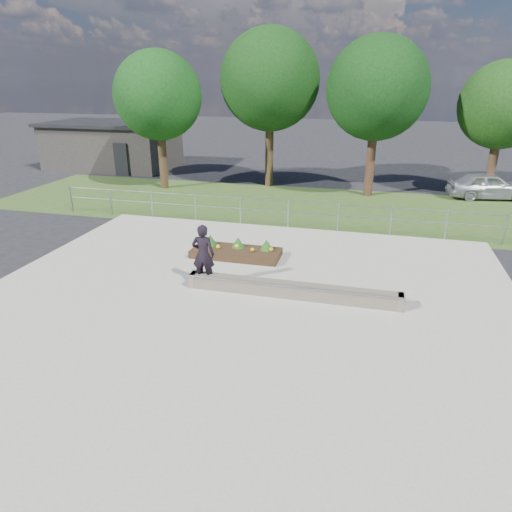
% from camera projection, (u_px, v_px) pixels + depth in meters
% --- Properties ---
extents(ground, '(120.00, 120.00, 0.00)m').
position_uv_depth(ground, '(234.00, 315.00, 11.85)').
color(ground, black).
rests_on(ground, ground).
extents(grass_verge, '(30.00, 8.00, 0.02)m').
position_uv_depth(grass_verge, '(301.00, 206.00, 21.76)').
color(grass_verge, '#304A1D').
rests_on(grass_verge, ground).
extents(concrete_slab, '(15.00, 15.00, 0.06)m').
position_uv_depth(concrete_slab, '(234.00, 314.00, 11.84)').
color(concrete_slab, '#A39F90').
rests_on(concrete_slab, ground).
extents(fence, '(20.06, 0.06, 1.20)m').
position_uv_depth(fence, '(288.00, 210.00, 18.33)').
color(fence, gray).
rests_on(fence, ground).
extents(building, '(8.40, 5.40, 3.00)m').
position_uv_depth(building, '(113.00, 145.00, 30.75)').
color(building, '#2B2826').
rests_on(building, ground).
extents(tree_far_left, '(4.55, 4.55, 7.15)m').
position_uv_depth(tree_far_left, '(158.00, 96.00, 23.64)').
color(tree_far_left, '#342114').
rests_on(tree_far_left, ground).
extents(tree_mid_left, '(5.25, 5.25, 8.25)m').
position_uv_depth(tree_mid_left, '(270.00, 80.00, 23.89)').
color(tree_mid_left, '#302213').
rests_on(tree_mid_left, ground).
extents(tree_mid_right, '(4.90, 4.90, 7.70)m').
position_uv_depth(tree_mid_right, '(377.00, 89.00, 21.86)').
color(tree_mid_right, '#361F15').
rests_on(tree_mid_right, ground).
extents(tree_far_right, '(4.20, 4.20, 6.60)m').
position_uv_depth(tree_far_right, '(503.00, 105.00, 22.10)').
color(tree_far_right, '#352115').
rests_on(tree_far_right, ground).
extents(grind_ledge, '(6.00, 0.44, 0.43)m').
position_uv_depth(grind_ledge, '(291.00, 290.00, 12.63)').
color(grind_ledge, brown).
rests_on(grind_ledge, concrete_slab).
extents(planter_bed, '(3.00, 1.20, 0.61)m').
position_uv_depth(planter_bed, '(236.00, 251.00, 15.54)').
color(planter_bed, black).
rests_on(planter_bed, concrete_slab).
extents(skateboarder, '(0.80, 0.50, 1.87)m').
position_uv_depth(skateboarder, '(203.00, 255.00, 13.05)').
color(skateboarder, white).
rests_on(skateboarder, concrete_slab).
extents(parked_car, '(4.09, 2.16, 1.32)m').
position_uv_depth(parked_car, '(489.00, 186.00, 22.93)').
color(parked_car, '#A7ACB1').
rests_on(parked_car, ground).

